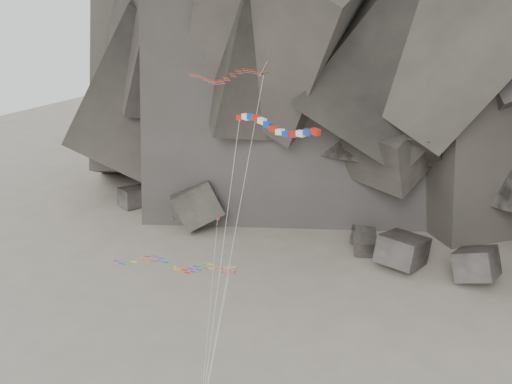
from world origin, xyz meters
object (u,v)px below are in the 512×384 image
at_px(pennant_kite, 213,267).
at_px(delta_kite, 222,76).
at_px(parafoil_kite, 167,263).
at_px(banner_kite, 274,128).

bearing_deg(pennant_kite, delta_kite, 107.36).
height_order(delta_kite, pennant_kite, delta_kite).
bearing_deg(parafoil_kite, banner_kite, -21.21).
distance_m(delta_kite, parafoil_kite, 20.36).
xyz_separation_m(banner_kite, pennant_kite, (-6.64, 0.66, -14.82)).
distance_m(banner_kite, parafoil_kite, 20.43).
distance_m(parafoil_kite, pennant_kite, 6.12).
relative_size(banner_kite, pennant_kite, 1.75).
bearing_deg(banner_kite, parafoil_kite, -163.70).
distance_m(delta_kite, pennant_kite, 18.58).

